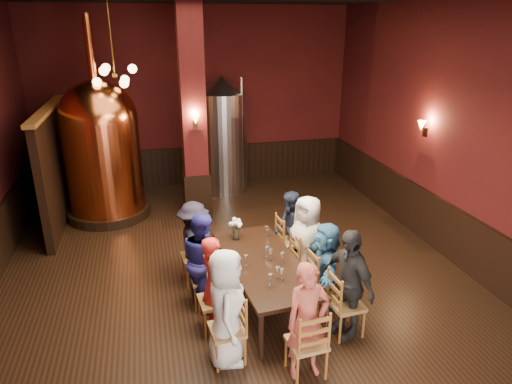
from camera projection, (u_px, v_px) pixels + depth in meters
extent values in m
plane|color=black|center=(235.00, 275.00, 7.86)|extent=(10.00, 10.00, 0.00)
cube|color=#46110F|center=(195.00, 99.00, 11.62)|extent=(8.00, 0.02, 4.50)
cube|color=#46110F|center=(404.00, 379.00, 2.53)|extent=(8.00, 0.02, 4.50)
cube|color=#46110F|center=(458.00, 135.00, 7.96)|extent=(0.02, 10.00, 4.50)
cube|color=black|center=(441.00, 226.00, 8.57)|extent=(0.08, 9.90, 1.00)
cube|color=black|center=(199.00, 165.00, 12.20)|extent=(7.90, 0.08, 1.00)
cube|color=#46110F|center=(193.00, 116.00, 9.55)|extent=(0.58, 0.58, 4.50)
cube|color=black|center=(56.00, 168.00, 9.64)|extent=(0.22, 3.50, 2.40)
cube|color=black|center=(264.00, 263.00, 6.81)|extent=(1.20, 2.48, 0.06)
cylinder|color=black|center=(261.00, 337.00, 5.80)|extent=(0.07, 0.07, 0.69)
cylinder|color=black|center=(323.00, 323.00, 6.06)|extent=(0.07, 0.07, 0.69)
cylinder|color=black|center=(217.00, 255.00, 7.82)|extent=(0.07, 0.07, 0.69)
cylinder|color=black|center=(266.00, 247.00, 8.08)|extent=(0.07, 0.07, 0.69)
imported|color=white|center=(226.00, 308.00, 5.65)|extent=(0.62, 0.84, 1.56)
imported|color=red|center=(214.00, 284.00, 6.26)|extent=(0.46, 0.59, 1.44)
imported|color=navy|center=(203.00, 260.00, 6.83)|extent=(0.55, 0.81, 1.51)
imported|color=black|center=(194.00, 243.00, 7.44)|extent=(0.59, 0.95, 1.42)
imported|color=black|center=(348.00, 283.00, 6.15)|extent=(0.65, 1.00, 1.59)
imported|color=teal|center=(325.00, 266.00, 6.78)|extent=(0.59, 1.33, 1.39)
imported|color=beige|center=(307.00, 242.00, 7.34)|extent=(0.78, 0.90, 1.55)
imported|color=#1C2339|center=(290.00, 230.00, 7.96)|extent=(0.35, 0.68, 1.38)
imported|color=#A84438|center=(307.00, 322.00, 5.42)|extent=(0.59, 0.42, 1.52)
cylinder|color=black|center=(110.00, 211.00, 10.27)|extent=(1.80, 1.80, 0.20)
cylinder|color=#D25F30|center=(104.00, 164.00, 9.89)|extent=(2.06, 2.06, 2.00)
sphere|color=#D25F30|center=(98.00, 118.00, 9.53)|extent=(1.60, 1.60, 1.60)
cylinder|color=#D25F30|center=(90.00, 48.00, 9.04)|extent=(0.16, 0.16, 1.30)
cylinder|color=#B2B2B7|center=(223.00, 143.00, 11.40)|extent=(1.38, 1.38, 2.49)
cone|color=#B2B2B7|center=(222.00, 84.00, 10.89)|extent=(1.20, 1.20, 0.40)
cylinder|color=#B2B2B7|center=(242.00, 136.00, 11.04)|extent=(0.08, 0.08, 2.79)
cylinder|color=white|center=(236.00, 234.00, 7.45)|extent=(0.11, 0.11, 0.20)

